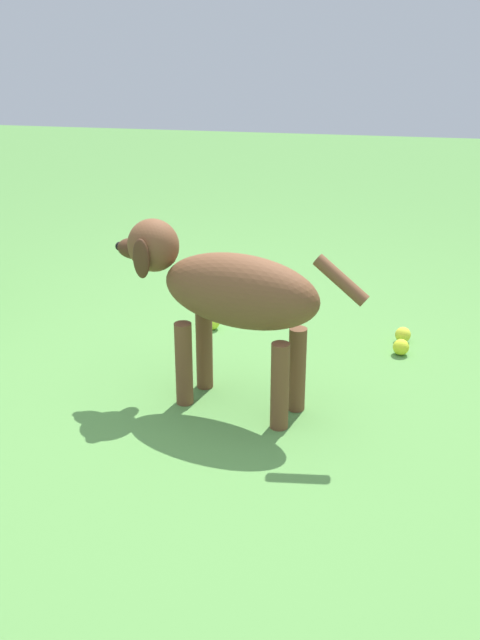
% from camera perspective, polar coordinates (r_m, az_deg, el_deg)
% --- Properties ---
extents(ground, '(14.00, 14.00, 0.00)m').
position_cam_1_polar(ground, '(2.62, -3.27, -6.43)').
color(ground, '#548C42').
extents(dog, '(0.91, 0.38, 0.63)m').
position_cam_1_polar(dog, '(2.44, -1.14, 2.24)').
color(dog, brown).
rests_on(dog, ground).
extents(tennis_ball_0, '(0.07, 0.07, 0.07)m').
position_cam_1_polar(tennis_ball_0, '(3.21, -2.18, -0.18)').
color(tennis_ball_0, '#C3E432').
rests_on(tennis_ball_0, ground).
extents(tennis_ball_1, '(0.07, 0.07, 0.07)m').
position_cam_1_polar(tennis_ball_1, '(3.03, 12.46, -2.08)').
color(tennis_ball_1, '#CFDA2C').
rests_on(tennis_ball_1, ground).
extents(tennis_ball_2, '(0.07, 0.07, 0.07)m').
position_cam_1_polar(tennis_ball_2, '(3.16, 12.61, -1.13)').
color(tennis_ball_2, yellow).
rests_on(tennis_ball_2, ground).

